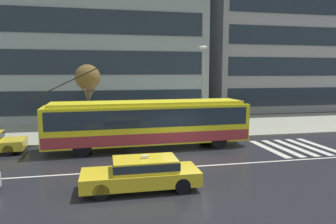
{
  "coord_description": "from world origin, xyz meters",
  "views": [
    {
      "loc": [
        -4.17,
        -15.48,
        4.65
      ],
      "look_at": [
        -0.25,
        3.45,
        2.17
      ],
      "focal_mm": 32.82,
      "sensor_mm": 36.0,
      "label": 1
    }
  ],
  "objects_px": {
    "trolleybus": "(149,122)",
    "street_tree_bare": "(88,79)",
    "taxi_oncoming_near": "(142,172)",
    "pedestrian_waiting_by_pole": "(82,114)",
    "pedestrian_approaching_curb": "(198,111)",
    "pedestrian_walking_past": "(143,111)",
    "pedestrian_at_shelter": "(123,116)",
    "bus_shelter": "(114,110)",
    "street_lamp": "(203,83)"
  },
  "relations": [
    {
      "from": "trolleybus",
      "to": "pedestrian_at_shelter",
      "type": "bearing_deg",
      "value": 124.99
    },
    {
      "from": "pedestrian_walking_past",
      "to": "street_tree_bare",
      "type": "bearing_deg",
      "value": -175.87
    },
    {
      "from": "pedestrian_walking_past",
      "to": "street_lamp",
      "type": "relative_size",
      "value": 0.32
    },
    {
      "from": "bus_shelter",
      "to": "pedestrian_at_shelter",
      "type": "distance_m",
      "value": 1.22
    },
    {
      "from": "pedestrian_at_shelter",
      "to": "pedestrian_approaching_curb",
      "type": "xyz_separation_m",
      "value": [
        5.85,
        1.92,
        -0.05
      ]
    },
    {
      "from": "street_tree_bare",
      "to": "pedestrian_walking_past",
      "type": "bearing_deg",
      "value": 4.13
    },
    {
      "from": "trolleybus",
      "to": "pedestrian_at_shelter",
      "type": "height_order",
      "value": "trolleybus"
    },
    {
      "from": "pedestrian_waiting_by_pole",
      "to": "street_tree_bare",
      "type": "bearing_deg",
      "value": 56.92
    },
    {
      "from": "pedestrian_walking_past",
      "to": "street_tree_bare",
      "type": "distance_m",
      "value": 4.72
    },
    {
      "from": "trolleybus",
      "to": "pedestrian_approaching_curb",
      "type": "relative_size",
      "value": 6.8
    },
    {
      "from": "trolleybus",
      "to": "street_tree_bare",
      "type": "relative_size",
      "value": 2.64
    },
    {
      "from": "taxi_oncoming_near",
      "to": "trolleybus",
      "type": "bearing_deg",
      "value": 79.62
    },
    {
      "from": "bus_shelter",
      "to": "street_lamp",
      "type": "height_order",
      "value": "street_lamp"
    },
    {
      "from": "trolleybus",
      "to": "street_tree_bare",
      "type": "bearing_deg",
      "value": 132.65
    },
    {
      "from": "street_tree_bare",
      "to": "pedestrian_approaching_curb",
      "type": "bearing_deg",
      "value": -1.04
    },
    {
      "from": "pedestrian_walking_past",
      "to": "street_tree_bare",
      "type": "height_order",
      "value": "street_tree_bare"
    },
    {
      "from": "pedestrian_waiting_by_pole",
      "to": "street_tree_bare",
      "type": "relative_size",
      "value": 0.4
    },
    {
      "from": "taxi_oncoming_near",
      "to": "street_tree_bare",
      "type": "xyz_separation_m",
      "value": [
        -2.56,
        10.89,
        3.53
      ]
    },
    {
      "from": "street_lamp",
      "to": "street_tree_bare",
      "type": "height_order",
      "value": "street_lamp"
    },
    {
      "from": "bus_shelter",
      "to": "pedestrian_approaching_curb",
      "type": "distance_m",
      "value": 6.5
    },
    {
      "from": "taxi_oncoming_near",
      "to": "pedestrian_waiting_by_pole",
      "type": "height_order",
      "value": "pedestrian_waiting_by_pole"
    },
    {
      "from": "pedestrian_walking_past",
      "to": "pedestrian_approaching_curb",
      "type": "bearing_deg",
      "value": -5.96
    },
    {
      "from": "trolleybus",
      "to": "pedestrian_waiting_by_pole",
      "type": "xyz_separation_m",
      "value": [
        -4.21,
        3.48,
        0.18
      ]
    },
    {
      "from": "bus_shelter",
      "to": "pedestrian_approaching_curb",
      "type": "xyz_separation_m",
      "value": [
        6.43,
        0.88,
        -0.34
      ]
    },
    {
      "from": "pedestrian_approaching_curb",
      "to": "street_tree_bare",
      "type": "distance_m",
      "value": 8.6
    },
    {
      "from": "street_lamp",
      "to": "taxi_oncoming_near",
      "type": "bearing_deg",
      "value": -120.92
    },
    {
      "from": "street_tree_bare",
      "to": "street_lamp",
      "type": "bearing_deg",
      "value": -12.74
    },
    {
      "from": "pedestrian_at_shelter",
      "to": "pedestrian_waiting_by_pole",
      "type": "xyz_separation_m",
      "value": [
        -2.78,
        1.43,
        0.05
      ]
    },
    {
      "from": "pedestrian_waiting_by_pole",
      "to": "street_tree_bare",
      "type": "xyz_separation_m",
      "value": [
        0.42,
        0.64,
        2.45
      ]
    },
    {
      "from": "trolleybus",
      "to": "taxi_oncoming_near",
      "type": "relative_size",
      "value": 2.88
    },
    {
      "from": "pedestrian_at_shelter",
      "to": "pedestrian_waiting_by_pole",
      "type": "bearing_deg",
      "value": 152.75
    },
    {
      "from": "taxi_oncoming_near",
      "to": "pedestrian_walking_past",
      "type": "xyz_separation_m",
      "value": [
        1.46,
        11.18,
        1.07
      ]
    },
    {
      "from": "taxi_oncoming_near",
      "to": "pedestrian_waiting_by_pole",
      "type": "xyz_separation_m",
      "value": [
        -2.97,
        10.25,
        1.08
      ]
    },
    {
      "from": "trolleybus",
      "to": "bus_shelter",
      "type": "bearing_deg",
      "value": 123.01
    },
    {
      "from": "taxi_oncoming_near",
      "to": "street_lamp",
      "type": "relative_size",
      "value": 0.73
    },
    {
      "from": "street_tree_bare",
      "to": "pedestrian_at_shelter",
      "type": "bearing_deg",
      "value": -41.24
    },
    {
      "from": "street_tree_bare",
      "to": "taxi_oncoming_near",
      "type": "bearing_deg",
      "value": -76.79
    },
    {
      "from": "pedestrian_at_shelter",
      "to": "pedestrian_walking_past",
      "type": "height_order",
      "value": "pedestrian_walking_past"
    },
    {
      "from": "pedestrian_at_shelter",
      "to": "taxi_oncoming_near",
      "type": "bearing_deg",
      "value": -88.73
    },
    {
      "from": "taxi_oncoming_near",
      "to": "pedestrian_at_shelter",
      "type": "bearing_deg",
      "value": 91.27
    },
    {
      "from": "pedestrian_approaching_curb",
      "to": "trolleybus",
      "type": "bearing_deg",
      "value": -138.02
    },
    {
      "from": "taxi_oncoming_near",
      "to": "street_tree_bare",
      "type": "height_order",
      "value": "street_tree_bare"
    },
    {
      "from": "bus_shelter",
      "to": "pedestrian_walking_past",
      "type": "height_order",
      "value": "bus_shelter"
    },
    {
      "from": "taxi_oncoming_near",
      "to": "pedestrian_approaching_curb",
      "type": "bearing_deg",
      "value": 62.24
    },
    {
      "from": "trolleybus",
      "to": "pedestrian_walking_past",
      "type": "height_order",
      "value": "trolleybus"
    },
    {
      "from": "pedestrian_approaching_curb",
      "to": "bus_shelter",
      "type": "bearing_deg",
      "value": -172.2
    },
    {
      "from": "pedestrian_at_shelter",
      "to": "bus_shelter",
      "type": "bearing_deg",
      "value": 118.85
    },
    {
      "from": "taxi_oncoming_near",
      "to": "pedestrian_at_shelter",
      "type": "xyz_separation_m",
      "value": [
        -0.2,
        8.82,
        1.03
      ]
    },
    {
      "from": "pedestrian_walking_past",
      "to": "street_tree_bare",
      "type": "xyz_separation_m",
      "value": [
        -4.01,
        -0.29,
        2.46
      ]
    },
    {
      "from": "bus_shelter",
      "to": "taxi_oncoming_near",
      "type": "bearing_deg",
      "value": -85.54
    }
  ]
}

